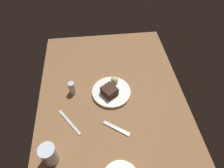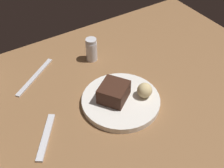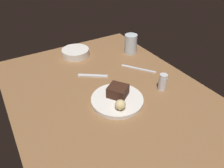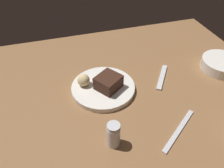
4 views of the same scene
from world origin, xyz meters
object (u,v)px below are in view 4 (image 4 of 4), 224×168
chocolate_cake_slice (108,82)px  dessert_plate (103,87)px  butter_knife (179,130)px  side_bowl (222,64)px  salt_shaker (113,135)px  bread_roll (84,80)px  dessert_spoon (162,77)px

chocolate_cake_slice → dessert_plate: bearing=-46.1°
dessert_plate → butter_knife: size_ratio=1.18×
chocolate_cake_slice → side_bowl: chocolate_cake_slice is taller
chocolate_cake_slice → salt_shaker: size_ratio=0.98×
bread_roll → dessert_spoon: size_ratio=0.29×
side_bowl → butter_knife: size_ratio=0.83×
side_bowl → dessert_plate: bearing=-2.1°
dessert_plate → side_bowl: size_ratio=1.42×
bread_roll → dessert_spoon: 29.86cm
butter_knife → bread_roll: bearing=-84.8°
side_bowl → dessert_spoon: (25.12, -1.57, -1.69)cm
dessert_plate → dessert_spoon: 23.20cm
dessert_plate → dessert_spoon: (-23.19, 0.25, -0.57)cm
dessert_plate → chocolate_cake_slice: chocolate_cake_slice is taller
bread_roll → butter_knife: 35.43cm
dessert_plate → butter_knife: bearing=124.6°
salt_shaker → chocolate_cake_slice: bearing=-102.5°
dessert_plate → butter_knife: dessert_plate is taller
salt_shaker → butter_knife: 20.34cm
butter_knife → chocolate_cake_slice: bearing=-92.0°
dessert_plate → bread_roll: size_ratio=5.17×
butter_knife → dessert_plate: bearing=-91.2°
dessert_plate → chocolate_cake_slice: 4.00cm
chocolate_cake_slice → bread_roll: bearing=-26.1°
salt_shaker → dessert_plate: bearing=-97.8°
dessert_plate → chocolate_cake_slice: bearing=133.9°
salt_shaker → side_bowl: 55.61cm
bread_roll → salt_shaker: salt_shaker is taller
dessert_plate → butter_knife: 29.58cm
salt_shaker → butter_knife: bearing=175.7°
bread_roll → salt_shaker: (-3.21, 25.08, -0.02)cm
side_bowl → salt_shaker: bearing=22.2°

